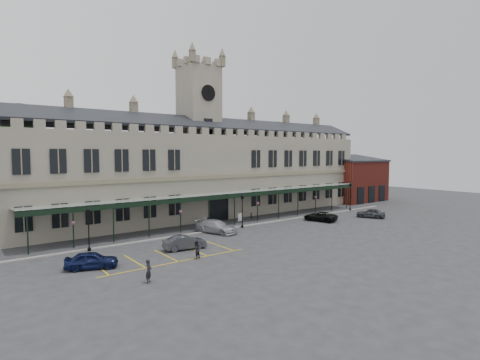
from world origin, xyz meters
TOP-DOWN VIEW (x-y plane):
  - ground at (0.00, 0.00)m, footprint 140.00×140.00m
  - station_building at (0.00, 15.91)m, footprint 60.00×10.36m
  - clock_tower at (0.00, 16.00)m, footprint 5.60×5.60m
  - canopy at (0.00, 7.46)m, footprint 50.00×4.10m
  - brick_annex at (34.00, 12.97)m, footprint 12.40×8.36m
  - kerb at (0.00, 5.50)m, footprint 60.00×0.40m
  - parking_markings at (-14.00, -1.50)m, footprint 16.00×6.00m
  - tree_behind_left at (-22.00, 25.00)m, footprint 6.00×6.00m
  - tree_behind_mid at (8.00, 25.00)m, footprint 6.00×6.00m
  - tree_behind_right at (24.00, 25.00)m, footprint 6.00×6.00m
  - lamp_post_left at (-19.13, 5.02)m, footprint 0.41×0.41m
  - lamp_post_mid at (-0.40, 5.01)m, footprint 0.41×0.41m
  - lamp_post_right at (22.49, 5.43)m, footprint 0.44×0.44m
  - traffic_cone at (12.32, 2.04)m, footprint 0.48×0.48m
  - sign_board at (2.20, 8.90)m, footprint 0.64×0.07m
  - bollard_left at (-2.71, 9.44)m, footprint 0.17×0.17m
  - bollard_right at (4.64, 9.40)m, footprint 0.15×0.15m
  - car_left_a at (-20.57, -0.84)m, footprint 4.45×3.07m
  - car_left_b at (-11.50, -0.06)m, footprint 4.37×2.11m
  - car_taxi at (-4.78, 4.41)m, footprint 3.77×5.66m
  - car_van at (11.08, 2.07)m, footprint 3.31×5.07m
  - car_right_a at (19.00, -0.70)m, footprint 3.18×4.31m
  - person_a at (-18.25, -6.84)m, footprint 0.73×0.74m
  - person_b at (-12.30, -3.55)m, footprint 0.94×0.83m

SIDE VIEW (x-z plane):
  - ground at x=0.00m, z-range 0.00..0.00m
  - parking_markings at x=-14.00m, z-range -0.01..0.01m
  - kerb at x=0.00m, z-range 0.00..0.12m
  - traffic_cone at x=12.32m, z-range -0.01..0.76m
  - bollard_right at x=4.64m, z-range 0.00..0.86m
  - bollard_left at x=-2.71m, z-range 0.00..0.97m
  - sign_board at x=2.20m, z-range -0.01..1.08m
  - car_van at x=11.08m, z-range 0.00..1.30m
  - car_right_a at x=19.00m, z-range 0.00..1.36m
  - car_left_b at x=-11.50m, z-range 0.00..1.38m
  - car_left_a at x=-20.57m, z-range 0.00..1.41m
  - car_taxi at x=-4.78m, z-range 0.00..1.52m
  - person_b at x=-12.30m, z-range 0.00..1.63m
  - person_a at x=-18.25m, z-range 0.00..1.73m
  - canopy at x=0.00m, z-range 0.25..4.55m
  - lamp_post_mid at x=-0.40m, z-range 0.40..4.72m
  - lamp_post_left at x=-19.13m, z-range 0.40..4.72m
  - lamp_post_right at x=22.49m, z-range 0.44..5.13m
  - brick_annex at x=34.00m, z-range -0.46..8.77m
  - station_building at x=0.00m, z-range -2.18..15.12m
  - tree_behind_left at x=-22.00m, z-range 4.81..20.81m
  - tree_behind_mid at x=8.00m, z-range 4.81..20.81m
  - tree_behind_right at x=24.00m, z-range 4.81..20.81m
  - clock_tower at x=0.00m, z-range 0.71..25.51m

